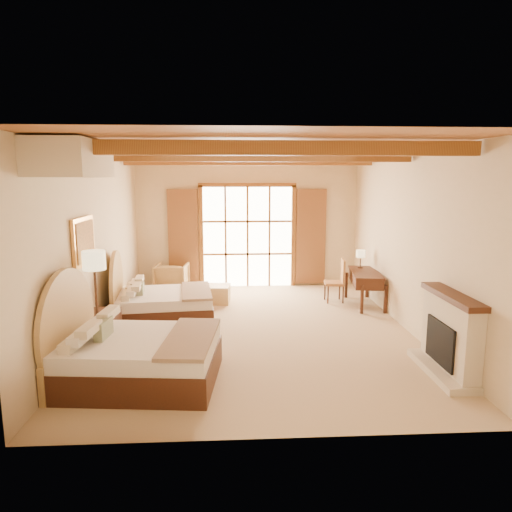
{
  "coord_description": "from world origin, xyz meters",
  "views": [
    {
      "loc": [
        -0.43,
        -7.9,
        2.72
      ],
      "look_at": [
        0.03,
        0.2,
        1.33
      ],
      "focal_mm": 32.0,
      "sensor_mm": 36.0,
      "label": 1
    }
  ],
  "objects": [
    {
      "name": "floor",
      "position": [
        0.0,
        0.0,
        0.0
      ],
      "size": [
        7.0,
        7.0,
        0.0
      ],
      "primitive_type": "plane",
      "color": "tan",
      "rests_on": "ground"
    },
    {
      "name": "wall_back",
      "position": [
        0.0,
        3.5,
        1.6
      ],
      "size": [
        5.5,
        0.0,
        5.5
      ],
      "primitive_type": "plane",
      "rotation": [
        1.57,
        0.0,
        0.0
      ],
      "color": "beige",
      "rests_on": "ground"
    },
    {
      "name": "wall_left",
      "position": [
        -2.75,
        0.0,
        1.6
      ],
      "size": [
        0.0,
        7.0,
        7.0
      ],
      "primitive_type": "plane",
      "rotation": [
        1.57,
        0.0,
        1.57
      ],
      "color": "beige",
      "rests_on": "ground"
    },
    {
      "name": "wall_right",
      "position": [
        2.75,
        0.0,
        1.6
      ],
      "size": [
        0.0,
        7.0,
        7.0
      ],
      "primitive_type": "plane",
      "rotation": [
        1.57,
        0.0,
        -1.57
      ],
      "color": "beige",
      "rests_on": "ground"
    },
    {
      "name": "ceiling",
      "position": [
        0.0,
        0.0,
        3.2
      ],
      "size": [
        7.0,
        7.0,
        0.0
      ],
      "primitive_type": "plane",
      "rotation": [
        3.14,
        0.0,
        0.0
      ],
      "color": "#A8693B",
      "rests_on": "ground"
    },
    {
      "name": "ceiling_beams",
      "position": [
        0.0,
        0.0,
        3.08
      ],
      "size": [
        5.39,
        4.6,
        0.18
      ],
      "primitive_type": null,
      "color": "brown",
      "rests_on": "ceiling"
    },
    {
      "name": "french_doors",
      "position": [
        0.0,
        3.44,
        1.25
      ],
      "size": [
        3.95,
        0.08,
        2.6
      ],
      "color": "white",
      "rests_on": "ground"
    },
    {
      "name": "fireplace",
      "position": [
        2.6,
        -2.0,
        0.51
      ],
      "size": [
        0.46,
        1.4,
        1.16
      ],
      "color": "beige",
      "rests_on": "ground"
    },
    {
      "name": "painting",
      "position": [
        -2.7,
        -0.75,
        1.75
      ],
      "size": [
        0.06,
        0.95,
        0.75
      ],
      "color": "#E5A351",
      "rests_on": "wall_left"
    },
    {
      "name": "canopy_valance",
      "position": [
        -2.4,
        -2.0,
        2.95
      ],
      "size": [
        0.7,
        1.4,
        0.45
      ],
      "primitive_type": "cube",
      "color": "beige",
      "rests_on": "ceiling"
    },
    {
      "name": "bed_near",
      "position": [
        -1.81,
        -2.02,
        0.41
      ],
      "size": [
        2.19,
        1.73,
        1.34
      ],
      "rotation": [
        0.0,
        0.0,
        -0.1
      ],
      "color": "#452011",
      "rests_on": "floor"
    },
    {
      "name": "bed_far",
      "position": [
        -1.86,
        0.68,
        0.36
      ],
      "size": [
        1.97,
        1.57,
        1.21
      ],
      "rotation": [
        0.0,
        0.0,
        0.11
      ],
      "color": "#452011",
      "rests_on": "floor"
    },
    {
      "name": "nightstand",
      "position": [
        -2.5,
        -0.79,
        0.31
      ],
      "size": [
        0.53,
        0.53,
        0.63
      ],
      "primitive_type": "cube",
      "rotation": [
        0.0,
        0.0,
        -0.02
      ],
      "color": "#452011",
      "rests_on": "floor"
    },
    {
      "name": "floor_lamp",
      "position": [
        -2.5,
        -0.98,
        1.39
      ],
      "size": [
        0.35,
        0.35,
        1.63
      ],
      "color": "#3A2419",
      "rests_on": "floor"
    },
    {
      "name": "armchair",
      "position": [
        -1.85,
        2.93,
        0.35
      ],
      "size": [
        0.81,
        0.83,
        0.7
      ],
      "primitive_type": "imported",
      "rotation": [
        0.0,
        0.0,
        -3.23
      ],
      "color": "#A07C46",
      "rests_on": "floor"
    },
    {
      "name": "ottoman",
      "position": [
        -0.73,
        1.9,
        0.19
      ],
      "size": [
        0.58,
        0.58,
        0.39
      ],
      "primitive_type": "cube",
      "rotation": [
        0.0,
        0.0,
        -0.11
      ],
      "color": "tan",
      "rests_on": "floor"
    },
    {
      "name": "desk",
      "position": [
        2.46,
        1.53,
        0.39
      ],
      "size": [
        0.77,
        1.43,
        0.74
      ],
      "rotation": [
        0.0,
        0.0,
        -0.14
      ],
      "color": "#452011",
      "rests_on": "floor"
    },
    {
      "name": "desk_chair",
      "position": [
        1.88,
        1.84,
        0.3
      ],
      "size": [
        0.47,
        0.46,
        0.95
      ],
      "rotation": [
        0.0,
        0.0,
        -0.11
      ],
      "color": "#AC683B",
      "rests_on": "floor"
    },
    {
      "name": "desk_lamp",
      "position": [
        2.47,
        1.96,
        1.04
      ],
      "size": [
        0.2,
        0.2,
        0.4
      ],
      "color": "#3A2419",
      "rests_on": "desk"
    }
  ]
}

